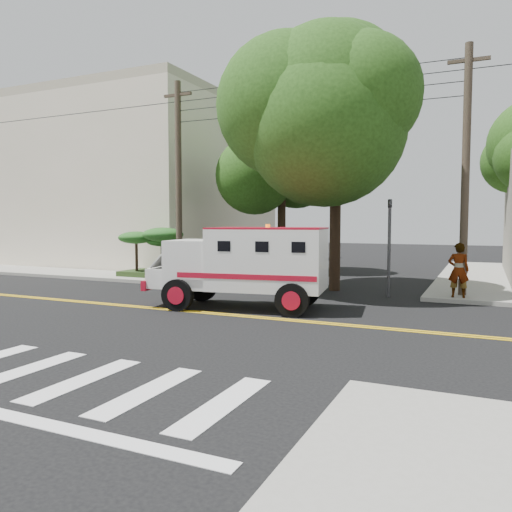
% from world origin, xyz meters
% --- Properties ---
extents(ground, '(100.00, 100.00, 0.00)m').
position_xyz_m(ground, '(0.00, 0.00, 0.00)').
color(ground, black).
rests_on(ground, ground).
extents(sidewalk_nw, '(17.00, 17.00, 0.15)m').
position_xyz_m(sidewalk_nw, '(-13.50, 13.50, 0.07)').
color(sidewalk_nw, gray).
rests_on(sidewalk_nw, ground).
extents(building_left, '(16.00, 14.00, 10.00)m').
position_xyz_m(building_left, '(-15.50, 15.00, 5.15)').
color(building_left, beige).
rests_on(building_left, sidewalk_nw).
extents(utility_pole_left, '(0.28, 0.28, 9.00)m').
position_xyz_m(utility_pole_left, '(-5.60, 6.00, 4.50)').
color(utility_pole_left, '#382D23').
rests_on(utility_pole_left, ground).
extents(utility_pole_right, '(0.28, 0.28, 9.00)m').
position_xyz_m(utility_pole_right, '(6.30, 6.20, 4.50)').
color(utility_pole_right, '#382D23').
rests_on(utility_pole_right, ground).
extents(tree_main, '(6.08, 5.70, 9.85)m').
position_xyz_m(tree_main, '(1.94, 6.21, 7.20)').
color(tree_main, black).
rests_on(tree_main, ground).
extents(tree_left, '(4.48, 4.20, 7.70)m').
position_xyz_m(tree_left, '(-2.68, 11.79, 5.73)').
color(tree_left, black).
rests_on(tree_left, ground).
extents(traffic_signal, '(0.15, 0.18, 3.60)m').
position_xyz_m(traffic_signal, '(3.80, 5.60, 2.23)').
color(traffic_signal, '#3F3F42').
rests_on(traffic_signal, ground).
extents(accessibility_sign, '(0.45, 0.10, 2.02)m').
position_xyz_m(accessibility_sign, '(-6.20, 6.17, 1.37)').
color(accessibility_sign, '#3F3F42').
rests_on(accessibility_sign, ground).
extents(palm_planter, '(3.52, 2.63, 2.36)m').
position_xyz_m(palm_planter, '(-7.44, 6.62, 1.65)').
color(palm_planter, '#1E3314').
rests_on(palm_planter, sidewalk_nw).
extents(armored_truck, '(5.97, 3.01, 2.60)m').
position_xyz_m(armored_truck, '(0.04, 1.23, 1.48)').
color(armored_truck, silver).
rests_on(armored_truck, ground).
extents(pedestrian_a, '(0.72, 0.50, 1.91)m').
position_xyz_m(pedestrian_a, '(6.19, 5.50, 1.10)').
color(pedestrian_a, gray).
rests_on(pedestrian_a, sidewalk_ne).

